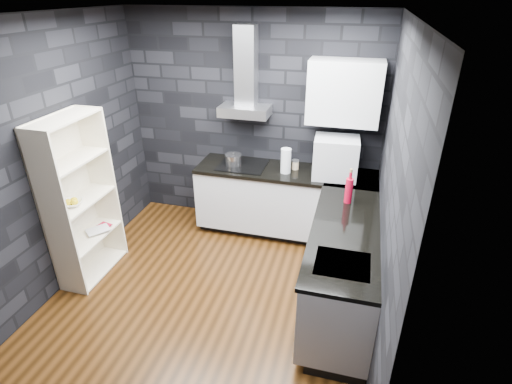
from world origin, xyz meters
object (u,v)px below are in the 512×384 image
at_px(glass_vase, 286,161).
at_px(bookshelf, 81,201).
at_px(pot, 233,160).
at_px(red_bottle, 349,191).
at_px(fruit_bowl, 72,203).
at_px(storage_jar, 295,165).
at_px(appliance_garage, 335,159).
at_px(utensil_crock, 316,170).

relative_size(glass_vase, bookshelf, 0.17).
xyz_separation_m(pot, red_bottle, (1.44, -0.61, 0.06)).
bearing_deg(fruit_bowl, glass_vase, 35.53).
bearing_deg(storage_jar, glass_vase, -125.75).
distance_m(appliance_garage, bookshelf, 2.82).
relative_size(pot, storage_jar, 1.95).
xyz_separation_m(utensil_crock, red_bottle, (0.41, -0.57, 0.07)).
relative_size(storage_jar, appliance_garage, 0.20).
relative_size(utensil_crock, fruit_bowl, 0.64).
distance_m(pot, red_bottle, 1.56).
distance_m(pot, storage_jar, 0.77).
height_order(storage_jar, fruit_bowl, storage_jar).
bearing_deg(glass_vase, pot, 176.25).
xyz_separation_m(pot, utensil_crock, (1.03, -0.04, -0.01)).
distance_m(storage_jar, red_bottle, 0.97).
height_order(storage_jar, red_bottle, red_bottle).
distance_m(appliance_garage, fruit_bowl, 2.88).
relative_size(pot, appliance_garage, 0.40).
distance_m(red_bottle, bookshelf, 2.79).
bearing_deg(utensil_crock, glass_vase, -179.35).
bearing_deg(glass_vase, red_bottle, -36.60).
distance_m(utensil_crock, red_bottle, 0.71).
height_order(utensil_crock, appliance_garage, appliance_garage).
relative_size(red_bottle, bookshelf, 0.15).
bearing_deg(bookshelf, glass_vase, 28.48).
xyz_separation_m(appliance_garage, fruit_bowl, (-2.50, -1.41, -0.19)).
distance_m(glass_vase, utensil_crock, 0.37).
relative_size(appliance_garage, fruit_bowl, 2.43).
height_order(glass_vase, fruit_bowl, glass_vase).
bearing_deg(utensil_crock, pot, 177.79).
height_order(pot, bookshelf, bookshelf).
relative_size(glass_vase, fruit_bowl, 1.47).
relative_size(red_bottle, fruit_bowl, 1.30).
height_order(red_bottle, bookshelf, bookshelf).
bearing_deg(storage_jar, fruit_bowl, -143.29).
bearing_deg(pot, storage_jar, 6.50).
relative_size(utensil_crock, bookshelf, 0.07).
xyz_separation_m(red_bottle, bookshelf, (-2.70, -0.69, -0.13)).
xyz_separation_m(glass_vase, appliance_garage, (0.57, 0.04, 0.07)).
bearing_deg(pot, red_bottle, -23.12).
xyz_separation_m(pot, glass_vase, (0.67, -0.04, 0.08)).
height_order(glass_vase, red_bottle, glass_vase).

